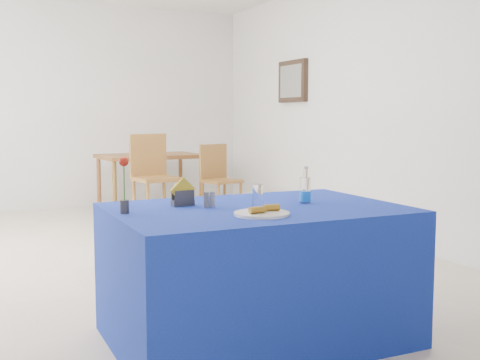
% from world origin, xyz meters
% --- Properties ---
extents(floor, '(7.00, 7.00, 0.00)m').
position_xyz_m(floor, '(0.00, 0.00, 0.00)').
color(floor, beige).
rests_on(floor, ground).
extents(room_shell, '(7.00, 7.00, 7.00)m').
position_xyz_m(room_shell, '(0.00, 0.00, 1.75)').
color(room_shell, silver).
rests_on(room_shell, ground).
extents(picture_frame, '(0.06, 0.64, 0.52)m').
position_xyz_m(picture_frame, '(2.47, 1.60, 1.70)').
color(picture_frame, black).
rests_on(picture_frame, room_shell).
extents(picture_art, '(0.02, 0.52, 0.40)m').
position_xyz_m(picture_art, '(2.44, 1.60, 1.70)').
color(picture_art, '#998C66').
rests_on(picture_art, room_shell).
extents(plate, '(0.29, 0.29, 0.01)m').
position_xyz_m(plate, '(0.05, -2.30, 0.77)').
color(plate, silver).
rests_on(plate, blue_table).
extents(drinking_glass, '(0.06, 0.06, 0.13)m').
position_xyz_m(drinking_glass, '(0.15, -2.07, 0.82)').
color(drinking_glass, white).
rests_on(drinking_glass, blue_table).
extents(salt_shaker, '(0.03, 0.03, 0.08)m').
position_xyz_m(salt_shaker, '(-0.07, -1.93, 0.80)').
color(salt_shaker, gray).
rests_on(salt_shaker, blue_table).
extents(pepper_shaker, '(0.03, 0.03, 0.08)m').
position_xyz_m(pepper_shaker, '(-0.11, -1.94, 0.80)').
color(pepper_shaker, '#5D5D62').
rests_on(pepper_shaker, blue_table).
extents(blue_table, '(1.60, 1.10, 0.76)m').
position_xyz_m(blue_table, '(0.15, -2.04, 0.38)').
color(blue_table, '#102596').
rests_on(blue_table, floor).
extents(water_bottle, '(0.07, 0.07, 0.21)m').
position_xyz_m(water_bottle, '(0.48, -2.02, 0.83)').
color(water_bottle, white).
rests_on(water_bottle, blue_table).
extents(napkin_holder, '(0.15, 0.07, 0.16)m').
position_xyz_m(napkin_holder, '(-0.21, -1.82, 0.81)').
color(napkin_holder, '#333338').
rests_on(napkin_holder, blue_table).
extents(rose_vase, '(0.05, 0.05, 0.30)m').
position_xyz_m(rose_vase, '(-0.58, -1.96, 0.91)').
color(rose_vase, '#26262B').
rests_on(rose_vase, blue_table).
extents(oak_table, '(1.36, 0.93, 0.76)m').
position_xyz_m(oak_table, '(0.96, 2.81, 0.68)').
color(oak_table, brown).
rests_on(oak_table, floor).
extents(chair_bg_left, '(0.53, 0.53, 1.05)m').
position_xyz_m(chair_bg_left, '(0.74, 1.96, 0.61)').
color(chair_bg_left, olive).
rests_on(chair_bg_left, floor).
extents(chair_bg_right, '(0.49, 0.49, 0.91)m').
position_xyz_m(chair_bg_right, '(1.62, 2.01, 0.52)').
color(chair_bg_right, olive).
rests_on(chair_bg_right, floor).
extents(banana_pieces, '(0.19, 0.08, 0.04)m').
position_xyz_m(banana_pieces, '(0.07, -2.31, 0.79)').
color(banana_pieces, gold).
rests_on(banana_pieces, plate).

